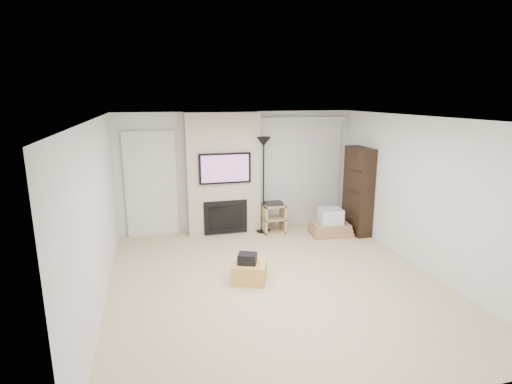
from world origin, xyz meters
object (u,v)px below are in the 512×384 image
object	(u,v)px
ottoman	(250,271)
av_stand	(274,216)
floor_lamp	(264,158)
bookshelf	(358,191)
box_stack	(330,225)

from	to	relation	value
ottoman	av_stand	world-z (taller)	av_stand
floor_lamp	av_stand	size ratio (longest dim) A/B	3.04
av_stand	bookshelf	world-z (taller)	bookshelf
av_stand	box_stack	distance (m)	1.19
av_stand	bookshelf	size ratio (longest dim) A/B	0.37
floor_lamp	bookshelf	world-z (taller)	floor_lamp
ottoman	floor_lamp	bearing A→B (deg)	69.14
floor_lamp	av_stand	bearing A→B (deg)	-23.08
ottoman	av_stand	xyz separation A→B (m)	(1.03, 2.10, 0.20)
ottoman	bookshelf	world-z (taller)	bookshelf
ottoman	floor_lamp	world-z (taller)	floor_lamp
av_stand	box_stack	bearing A→B (deg)	-21.81
ottoman	floor_lamp	xyz separation A→B (m)	(0.83, 2.18, 1.43)
box_stack	av_stand	bearing A→B (deg)	158.19
floor_lamp	av_stand	xyz separation A→B (m)	(0.20, -0.09, -1.23)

